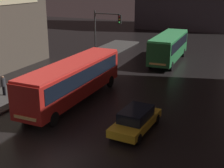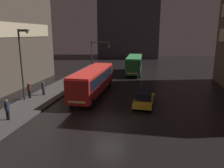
{
  "view_description": "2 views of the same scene",
  "coord_description": "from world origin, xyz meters",
  "px_view_note": "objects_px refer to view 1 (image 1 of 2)",
  "views": [
    {
      "loc": [
        8.56,
        -11.82,
        9.11
      ],
      "look_at": [
        -0.89,
        9.65,
        1.36
      ],
      "focal_mm": 50.0,
      "sensor_mm": 36.0,
      "label": 1
    },
    {
      "loc": [
        3.19,
        -16.61,
        7.36
      ],
      "look_at": [
        -1.43,
        9.15,
        1.27
      ],
      "focal_mm": 35.0,
      "sensor_mm": 36.0,
      "label": 2
    }
  ],
  "objects_px": {
    "traffic_light_main": "(104,31)",
    "bus_near": "(73,77)",
    "pedestrian_near": "(3,84)",
    "bus_far": "(169,45)",
    "car_taxi": "(136,119)"
  },
  "relations": [
    {
      "from": "bus_near",
      "to": "bus_far",
      "type": "relative_size",
      "value": 1.17
    },
    {
      "from": "bus_near",
      "to": "traffic_light_main",
      "type": "bearing_deg",
      "value": -79.27
    },
    {
      "from": "pedestrian_near",
      "to": "traffic_light_main",
      "type": "relative_size",
      "value": 0.27
    },
    {
      "from": "car_taxi",
      "to": "traffic_light_main",
      "type": "height_order",
      "value": "traffic_light_main"
    },
    {
      "from": "bus_far",
      "to": "traffic_light_main",
      "type": "distance_m",
      "value": 8.63
    },
    {
      "from": "bus_near",
      "to": "traffic_light_main",
      "type": "distance_m",
      "value": 9.49
    },
    {
      "from": "traffic_light_main",
      "to": "bus_near",
      "type": "bearing_deg",
      "value": -79.89
    },
    {
      "from": "bus_far",
      "to": "bus_near",
      "type": "bearing_deg",
      "value": 75.06
    },
    {
      "from": "bus_near",
      "to": "bus_far",
      "type": "xyz_separation_m",
      "value": [
        3.75,
        15.46,
        0.03
      ]
    },
    {
      "from": "car_taxi",
      "to": "traffic_light_main",
      "type": "distance_m",
      "value": 14.72
    },
    {
      "from": "bus_far",
      "to": "pedestrian_near",
      "type": "distance_m",
      "value": 19.46
    },
    {
      "from": "pedestrian_near",
      "to": "traffic_light_main",
      "type": "height_order",
      "value": "traffic_light_main"
    },
    {
      "from": "bus_near",
      "to": "pedestrian_near",
      "type": "bearing_deg",
      "value": 15.37
    },
    {
      "from": "pedestrian_near",
      "to": "bus_near",
      "type": "bearing_deg",
      "value": -104.26
    },
    {
      "from": "bus_far",
      "to": "traffic_light_main",
      "type": "bearing_deg",
      "value": 48.66
    }
  ]
}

